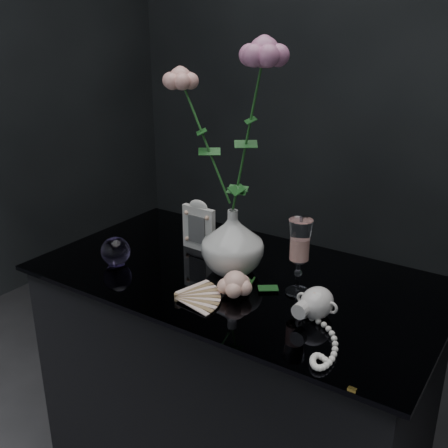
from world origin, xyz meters
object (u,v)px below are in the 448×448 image
Objects in this scene: paperweight at (116,251)px; wine_glass at (299,257)px; pearl_jar at (317,302)px; vase at (233,242)px; loose_rose at (235,284)px; picture_frame at (199,225)px.

wine_glass is at bearing 14.68° from paperweight.
wine_glass is at bearing 140.37° from pearl_jar.
vase is 0.32m from paperweight.
wine_glass is 1.02× the size of loose_rose.
vase is at bearing 120.11° from loose_rose.
loose_rose is at bearing -141.22° from wine_glass.
pearl_jar is (0.56, 0.05, -0.00)m from paperweight.
picture_frame is at bearing 162.80° from pearl_jar.
paperweight is at bearing -172.28° from pearl_jar.
paperweight is at bearing -154.24° from vase.
loose_rose is (0.08, -0.11, -0.05)m from vase.
vase is 0.92× the size of loose_rose.
picture_frame is at bearing 58.85° from paperweight.
pearl_jar is at bearing -0.42° from loose_rose.
paperweight is at bearing 179.37° from loose_rose.
wine_glass is 2.40× the size of paperweight.
wine_glass is 0.16m from loose_rose.
picture_frame reaches higher than loose_rose.
vase is at bearing 176.48° from wine_glass.
picture_frame reaches higher than paperweight.
loose_rose is at bearing -172.14° from pearl_jar.
loose_rose is 0.20m from pearl_jar.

